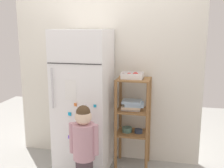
{
  "coord_description": "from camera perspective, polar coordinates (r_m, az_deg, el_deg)",
  "views": [
    {
      "loc": [
        0.8,
        -2.94,
        1.7
      ],
      "look_at": [
        0.15,
        0.02,
        1.07
      ],
      "focal_mm": 43.05,
      "sensor_mm": 36.0,
      "label": 1
    }
  ],
  "objects": [
    {
      "name": "child_standing",
      "position": [
        2.79,
        -5.99,
        -11.98
      ],
      "size": [
        0.31,
        0.23,
        0.96
      ],
      "color": "#4D3D43",
      "rests_on": "ground"
    },
    {
      "name": "refrigerator",
      "position": [
        3.24,
        -5.94,
        -3.63
      ],
      "size": [
        0.61,
        0.66,
        1.69
      ],
      "color": "white",
      "rests_on": "ground"
    },
    {
      "name": "fruit_bin",
      "position": [
        3.18,
        4.5,
        1.74
      ],
      "size": [
        0.26,
        0.19,
        0.08
      ],
      "color": "white",
      "rests_on": "pantry_shelf_unit"
    },
    {
      "name": "kitchen_wall_back",
      "position": [
        3.45,
        -1.27,
        1.66
      ],
      "size": [
        2.41,
        0.03,
        2.19
      ],
      "primitive_type": "cube",
      "color": "silver",
      "rests_on": "ground"
    },
    {
      "name": "pantry_shelf_unit",
      "position": [
        3.29,
        4.41,
        -6.26
      ],
      "size": [
        0.41,
        0.34,
        1.12
      ],
      "color": "olive",
      "rests_on": "ground"
    },
    {
      "name": "ground_plane",
      "position": [
        3.49,
        -2.65,
        -17.4
      ],
      "size": [
        6.0,
        6.0,
        0.0
      ],
      "primitive_type": "plane",
      "color": "#999993"
    }
  ]
}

